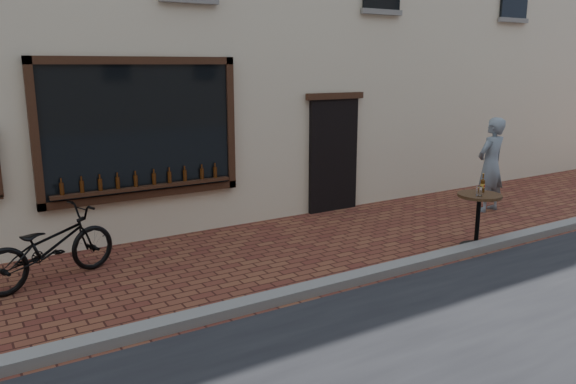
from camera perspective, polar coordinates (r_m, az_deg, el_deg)
ground at (r=7.59m, az=8.44°, el=-9.36°), size 90.00×90.00×0.00m
kerb at (r=7.71m, az=7.49°, el=-8.49°), size 90.00×0.25×0.12m
cargo_bicycle at (r=8.10m, az=-23.33°, el=-5.10°), size 2.23×1.30×1.05m
bistro_table at (r=9.32m, az=18.80°, el=-1.68°), size 0.68×0.68×1.17m
pedestrian at (r=11.70m, az=19.90°, el=2.62°), size 0.71×0.50×1.86m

